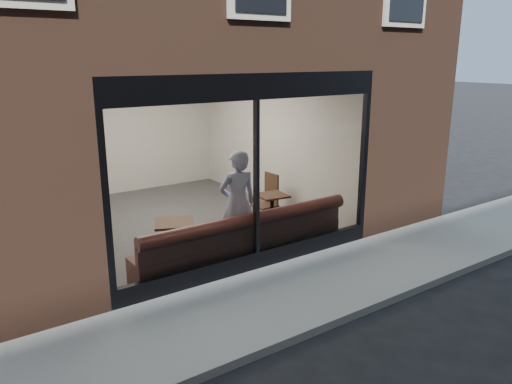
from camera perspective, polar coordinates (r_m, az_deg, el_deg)
ground at (r=7.07m, az=9.92°, el=-14.13°), size 120.00×120.00×0.00m
sidewalk_near at (r=7.72m, az=4.61°, el=-11.25°), size 40.00×2.00×0.01m
kerb_near at (r=7.01m, az=10.24°, el=-13.86°), size 40.00×0.10×0.12m
host_building_pier_right at (r=14.89m, az=-1.30°, el=8.14°), size 2.50×12.00×3.20m
host_building_backfill at (r=16.03m, az=-18.83°, el=7.84°), size 5.00×6.00×3.20m
cafe_floor at (r=10.85m, az=-8.95°, el=-3.33°), size 6.00×6.00×0.00m
cafe_ceiling at (r=10.30m, az=-9.69°, el=13.63°), size 6.00×6.00×0.00m
cafe_wall_back at (r=13.19m, az=-15.04°, el=6.70°), size 5.00×0.00×5.00m
cafe_wall_left at (r=9.67m, az=-22.69°, el=3.07°), size 0.00×6.00×6.00m
cafe_wall_right at (r=11.74m, az=1.74°, el=6.21°), size 0.00×6.00×6.00m
storefront_kick at (r=8.41m, az=0.04°, el=-7.79°), size 5.00×0.10×0.30m
storefront_header at (r=7.76m, az=0.04°, el=11.98°), size 5.00×0.10×0.40m
storefront_mullion at (r=7.97m, az=0.04°, el=1.51°), size 0.06×0.10×2.50m
storefront_glass at (r=7.95m, az=0.17°, el=1.47°), size 4.80×0.00×4.80m
banquette at (r=8.69m, az=-1.48°, el=-6.49°), size 4.00×0.55×0.45m
person at (r=8.74m, az=-2.11°, el=-1.34°), size 0.75×0.55×1.90m
cafe_table_left at (r=8.50m, az=-9.31°, el=-3.51°), size 0.86×0.86×0.04m
cafe_table_right at (r=10.03m, az=1.85°, el=-0.39°), size 0.63×0.63×0.04m
cafe_chair_right at (r=11.09m, az=1.00°, el=-1.54°), size 0.48×0.48×0.04m
wall_poster at (r=8.93m, az=-21.15°, el=1.13°), size 0.02×0.62×0.83m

